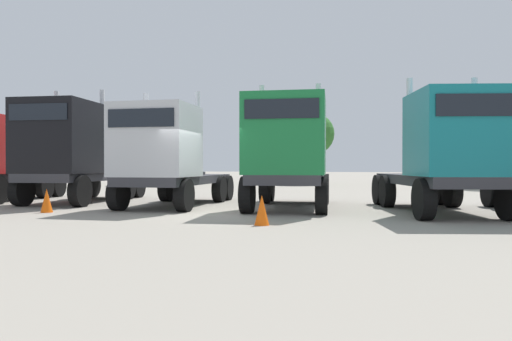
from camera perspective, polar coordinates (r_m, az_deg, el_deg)
ground at (r=14.52m, az=-5.57°, el=-5.05°), size 200.00×200.00×0.00m
semi_truck_black at (r=18.85m, az=-21.72°, el=2.17°), size 3.33×6.49×4.34m
semi_truck_silver at (r=16.18m, az=-10.91°, el=1.71°), size 3.06×6.50×3.97m
semi_truck_green at (r=15.08m, az=3.87°, el=2.29°), size 3.28×6.45×4.14m
semi_truck_teal at (r=14.49m, az=22.35°, el=2.02°), size 3.99×6.66×4.03m
traffic_cone_near at (r=11.26m, az=0.71°, el=-4.83°), size 0.36×0.36×0.72m
traffic_cone_mid at (r=15.69m, az=-24.02°, el=-3.35°), size 0.36×0.36×0.72m
oak_far_left at (r=36.43m, az=-11.02°, el=4.16°), size 4.31×4.31×5.88m
oak_far_centre at (r=36.61m, az=7.01°, el=4.38°), size 3.17×3.17×5.48m
oak_far_right at (r=33.52m, az=27.78°, el=5.31°), size 3.86×3.86×6.18m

